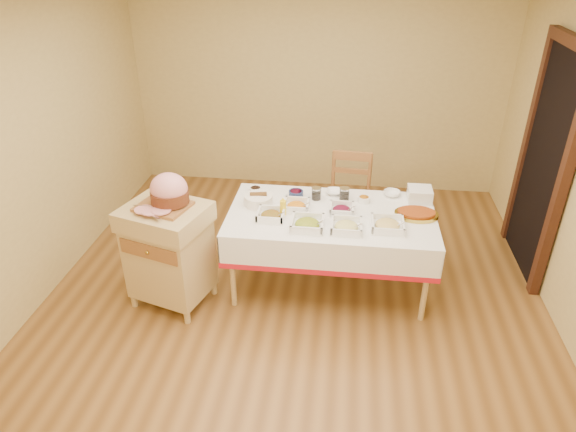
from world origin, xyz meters
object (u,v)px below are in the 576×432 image
object	(u,v)px
dining_chair	(349,199)
mustard_bottle	(283,207)
preserve_jar_right	(344,195)
bread_basket	(259,200)
preserve_jar_left	(316,194)
dining_table	(331,229)
brass_platter	(416,214)
butcher_cart	(169,250)
plate_stack	(420,194)
ham_on_board	(168,193)

from	to	relation	value
dining_chair	mustard_bottle	world-z (taller)	dining_chair
mustard_bottle	dining_chair	bearing A→B (deg)	56.51
preserve_jar_right	bread_basket	size ratio (longest dim) A/B	0.47
dining_chair	preserve_jar_right	xyz separation A→B (m)	(-0.05, -0.52, 0.31)
preserve_jar_left	preserve_jar_right	xyz separation A→B (m)	(0.26, 0.02, 0.00)
dining_table	dining_chair	distance (m)	0.81
dining_chair	preserve_jar_right	world-z (taller)	dining_chair
dining_table	brass_platter	xyz separation A→B (m)	(0.73, 0.04, 0.18)
dining_table	butcher_cart	size ratio (longest dim) A/B	1.93
preserve_jar_left	plate_stack	size ratio (longest dim) A/B	0.54
ham_on_board	brass_platter	size ratio (longest dim) A/B	1.15
ham_on_board	bread_basket	distance (m)	0.85
ham_on_board	brass_platter	distance (m)	2.12
dining_chair	ham_on_board	size ratio (longest dim) A/B	2.22
ham_on_board	bread_basket	xyz separation A→B (m)	(0.66, 0.46, -0.26)
preserve_jar_left	plate_stack	xyz separation A→B (m)	(0.95, 0.10, 0.01)
preserve_jar_left	brass_platter	world-z (taller)	preserve_jar_left
mustard_bottle	ham_on_board	bearing A→B (deg)	-161.40
preserve_jar_left	dining_table	bearing A→B (deg)	-58.89
preserve_jar_left	dining_chair	bearing A→B (deg)	60.20
butcher_cart	ham_on_board	xyz separation A→B (m)	(0.04, 0.03, 0.53)
ham_on_board	bread_basket	size ratio (longest dim) A/B	1.71
bread_basket	ham_on_board	bearing A→B (deg)	-144.94
plate_stack	preserve_jar_left	bearing A→B (deg)	-174.08
ham_on_board	preserve_jar_right	bearing A→B (deg)	24.50
bread_basket	brass_platter	bearing A→B (deg)	-1.97
mustard_bottle	brass_platter	world-z (taller)	mustard_bottle
preserve_jar_left	preserve_jar_right	distance (m)	0.26
dining_table	butcher_cart	world-z (taller)	butcher_cart
preserve_jar_left	plate_stack	bearing A→B (deg)	5.92
dining_chair	brass_platter	size ratio (longest dim) A/B	2.56
butcher_cart	bread_basket	world-z (taller)	butcher_cart
ham_on_board	plate_stack	bearing A→B (deg)	19.11
dining_table	plate_stack	distance (m)	0.89
butcher_cart	ham_on_board	bearing A→B (deg)	38.07
preserve_jar_right	plate_stack	xyz separation A→B (m)	(0.69, 0.08, 0.00)
dining_table	ham_on_board	xyz separation A→B (m)	(-1.33, -0.38, 0.47)
bread_basket	preserve_jar_left	bearing A→B (deg)	18.66
plate_stack	bread_basket	bearing A→B (deg)	-169.47
dining_chair	ham_on_board	bearing A→B (deg)	-141.59
bread_basket	dining_chair	bearing A→B (deg)	40.91
ham_on_board	mustard_bottle	size ratio (longest dim) A/B	2.59
mustard_bottle	bread_basket	world-z (taller)	mustard_bottle
preserve_jar_right	brass_platter	bearing A→B (deg)	-20.49
mustard_bottle	butcher_cart	bearing A→B (deg)	-160.33
preserve_jar_left	bread_basket	size ratio (longest dim) A/B	0.45
ham_on_board	preserve_jar_left	xyz separation A→B (m)	(1.17, 0.64, -0.26)
bread_basket	plate_stack	xyz separation A→B (m)	(1.46, 0.27, 0.01)
dining_table	brass_platter	bearing A→B (deg)	2.82
dining_table	preserve_jar_left	bearing A→B (deg)	121.11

